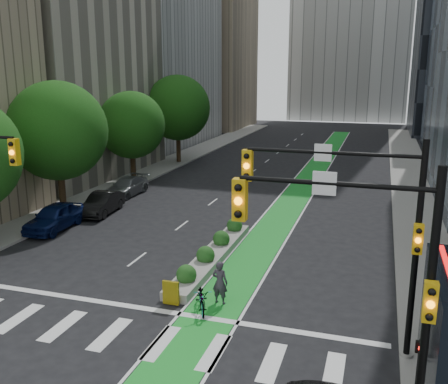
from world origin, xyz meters
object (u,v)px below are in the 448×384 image
Objects in this scene: bicycle at (202,298)px; cyclist at (220,282)px; parked_car_left_mid at (102,203)px; parked_car_left_near at (54,217)px; parked_car_left_far at (127,187)px; median_planter at (212,253)px.

cyclist reaches higher than bicycle.
parked_car_left_mid is (-11.13, 11.06, 0.20)m from bicycle.
parked_car_left_far is at bearing 87.12° from parked_car_left_near.
bicycle is 0.46× the size of parked_car_left_mid.
cyclist is 0.43× the size of parked_car_left_mid.
parked_car_left_far is (0.00, 9.05, -0.12)m from parked_car_left_near.
median_planter is 2.22× the size of parked_car_left_far.
median_planter is 2.36× the size of parked_car_left_mid.
parked_car_left_near is at bearing -88.42° from parked_car_left_far.
bicycle is 14.03m from parked_car_left_near.
parked_car_left_near is (-12.54, 6.40, -0.14)m from cyclist.
parked_car_left_far reaches higher than bicycle.
parked_car_left_mid is 0.94× the size of parked_car_left_far.
parked_car_left_mid is (0.92, 3.88, -0.07)m from parked_car_left_near.
median_planter is 15.33m from parked_car_left_far.
bicycle is 20.21m from parked_car_left_far.
parked_car_left_far is at bearing 134.26° from median_planter.
bicycle is at bearing -51.83° from parked_car_left_far.
cyclist is 14.08m from parked_car_left_near.
parked_car_left_near is 9.05m from parked_car_left_far.
parked_car_left_far is (-12.05, 16.23, 0.15)m from bicycle.
parked_car_left_near is at bearing 124.99° from bicycle.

